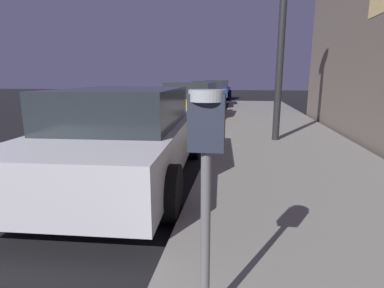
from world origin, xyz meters
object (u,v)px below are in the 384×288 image
parking_meter (206,153)px  car_red (208,94)px  car_blue (217,90)px  car_silver (125,135)px  car_yellow_cab (192,102)px

parking_meter → car_red: size_ratio=0.30×
car_red → car_blue: (-0.00, 6.65, 0.00)m
car_silver → car_red: size_ratio=1.00×
car_silver → car_yellow_cab: (-0.00, 6.68, -0.02)m
parking_meter → car_yellow_cab: bearing=99.4°
parking_meter → car_blue: size_ratio=0.33×
car_silver → car_blue: bearing=90.0°
car_yellow_cab → car_red: size_ratio=1.00×
car_silver → parking_meter: bearing=-61.0°
car_red → parking_meter: bearing=-84.1°
car_red → car_blue: bearing=90.0°
car_silver → car_blue: size_ratio=1.08×
car_silver → car_yellow_cab: 6.68m
parking_meter → car_yellow_cab: 9.66m
car_red → car_silver: bearing=-90.0°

